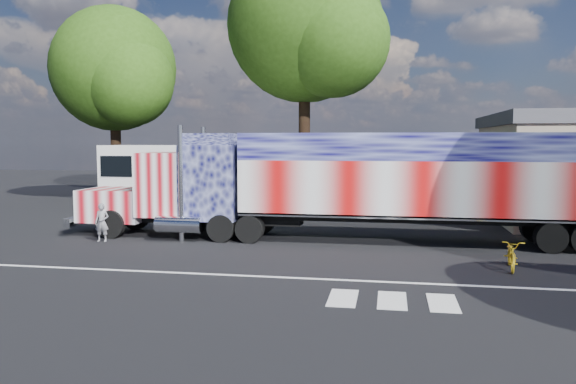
% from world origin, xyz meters
% --- Properties ---
extents(ground, '(100.00, 100.00, 0.00)m').
position_xyz_m(ground, '(0.00, 0.00, 0.00)').
color(ground, black).
extents(lane_markings, '(30.00, 2.67, 0.01)m').
position_xyz_m(lane_markings, '(1.71, -3.77, 0.01)').
color(lane_markings, silver).
rests_on(lane_markings, ground).
extents(semi_truck, '(21.04, 3.32, 4.49)m').
position_xyz_m(semi_truck, '(2.47, 3.33, 2.31)').
color(semi_truck, black).
rests_on(semi_truck, ground).
extents(coach_bus, '(12.55, 2.92, 3.65)m').
position_xyz_m(coach_bus, '(-5.76, 11.50, 1.89)').
color(coach_bus, white).
rests_on(coach_bus, ground).
extents(woman, '(0.58, 0.42, 1.49)m').
position_xyz_m(woman, '(-7.04, 1.43, 0.74)').
color(woman, slate).
rests_on(woman, ground).
extents(bicycle, '(0.82, 1.83, 0.93)m').
position_xyz_m(bicycle, '(7.56, -0.79, 0.47)').
color(bicycle, gold).
rests_on(bicycle, ground).
extents(tree_nw_a, '(8.82, 8.40, 12.97)m').
position_xyz_m(tree_nw_a, '(-14.54, 17.49, 8.71)').
color(tree_nw_a, black).
rests_on(tree_nw_a, ground).
extents(tree_n_mid, '(9.77, 9.31, 15.51)m').
position_xyz_m(tree_n_mid, '(-1.13, 15.64, 10.78)').
color(tree_n_mid, black).
rests_on(tree_n_mid, ground).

